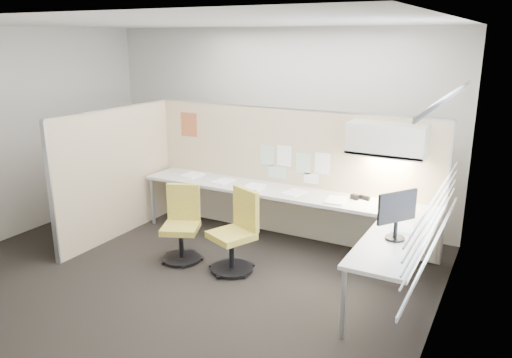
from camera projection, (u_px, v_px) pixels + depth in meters
The scene contains 26 objects.
floor at pixel (188, 270), 5.91m from camera, with size 5.50×4.50×0.01m, color black.
ceiling at pixel (178, 22), 5.13m from camera, with size 5.50×4.50×0.01m, color white.
wall_back at pixel (274, 125), 7.42m from camera, with size 5.50×0.02×2.80m, color beige.
wall_left at pixel (19, 133), 6.78m from camera, with size 0.02×4.50×2.80m, color beige.
wall_right at pixel (444, 190), 4.26m from camera, with size 0.02×4.50×2.80m, color beige.
window_pane at pixel (443, 173), 4.23m from camera, with size 0.01×2.80×1.30m, color #AAB9C5.
partition_back at pixel (288, 173), 6.77m from camera, with size 4.10×0.06×1.75m, color tan.
partition_left at pixel (117, 173), 6.77m from camera, with size 0.06×2.20×1.75m, color tan.
desk at pixel (299, 207), 6.27m from camera, with size 4.00×2.07×0.73m.
overhead_bin at pixel (387, 140), 5.80m from camera, with size 0.90×0.36×0.38m, color beige.
task_light_strip at pixel (386, 157), 5.86m from camera, with size 0.60×0.06×0.02m, color #FFEABF.
pinned_papers at pixel (293, 163), 6.66m from camera, with size 1.01×0.00×0.47m.
poster at pixel (189, 125), 7.32m from camera, with size 0.28×0.00×0.35m, color orange.
chair_left at pixel (182, 226), 6.12m from camera, with size 0.56×0.57×0.91m.
chair_right at pixel (236, 234), 5.81m from camera, with size 0.59×0.60×0.96m.
monitor at pixel (397, 212), 4.86m from camera, with size 0.29×0.40×0.49m.
phone at pixel (395, 207), 5.73m from camera, with size 0.24×0.23×0.12m.
stapler at pixel (364, 198), 6.13m from camera, with size 0.14×0.04×0.05m, color black.
tape_dispenser at pixel (355, 197), 6.14m from camera, with size 0.10×0.06×0.06m, color black.
coat_hook at pixel (77, 140), 6.19m from camera, with size 0.18×0.43×1.31m.
paper_stack_0 at pixel (193, 175), 7.17m from camera, with size 0.23×0.30×0.03m, color white.
paper_stack_1 at pixel (223, 181), 6.89m from camera, with size 0.23×0.30×0.02m, color white.
paper_stack_2 at pixel (254, 188), 6.55m from camera, with size 0.23×0.30×0.05m, color white.
paper_stack_3 at pixel (294, 193), 6.40m from camera, with size 0.23×0.30×0.01m, color white.
paper_stack_4 at pixel (336, 201), 6.06m from camera, with size 0.23×0.30×0.02m, color white.
paper_stack_5 at pixel (402, 228), 5.19m from camera, with size 0.23×0.30×0.02m, color white.
Camera 1 is at (3.27, -4.35, 2.66)m, focal length 35.00 mm.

